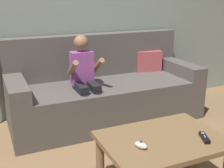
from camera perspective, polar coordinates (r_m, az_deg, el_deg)
name	(u,v)px	position (r m, az deg, el deg)	size (l,w,h in m)	color
wall_back	(70,1)	(3.33, -8.18, 15.61)	(5.14, 0.05, 2.50)	gray
couch	(105,91)	(3.21, -1.43, -1.45)	(2.02, 0.80, 0.90)	#56514C
person_seated_on_couch	(85,77)	(2.88, -5.26, 1.28)	(0.30, 0.37, 0.95)	black
coffee_table	(162,147)	(2.07, 9.66, -11.91)	(0.81, 0.59, 0.41)	brown
game_remote_black_near_edge	(204,138)	(2.08, 17.40, -9.84)	(0.09, 0.14, 0.03)	black
nunchuk_white	(141,145)	(1.89, 5.60, -11.67)	(0.08, 0.10, 0.05)	white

